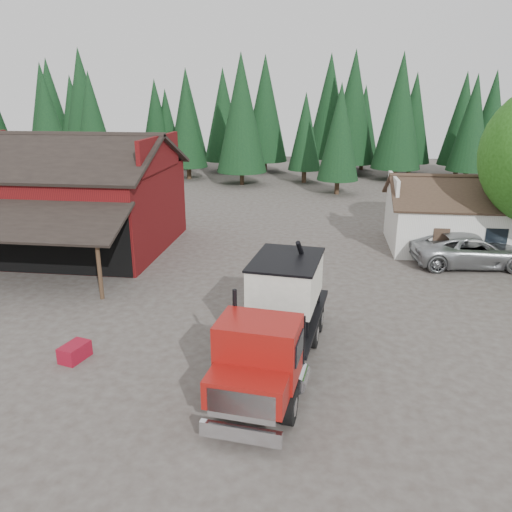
# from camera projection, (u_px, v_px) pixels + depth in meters

# --- Properties ---
(ground) EXTENTS (120.00, 120.00, 0.00)m
(ground) POSITION_uv_depth(u_px,v_px,m) (207.00, 325.00, 21.14)
(ground) COLOR #423934
(ground) RESTS_ON ground
(red_barn) EXTENTS (12.80, 13.63, 7.18)m
(red_barn) POSITION_uv_depth(u_px,v_px,m) (69.00, 206.00, 31.03)
(red_barn) COLOR #621010
(red_barn) RESTS_ON ground
(farmhouse) EXTENTS (8.60, 6.42, 4.65)m
(farmhouse) POSITION_uv_depth(u_px,v_px,m) (456.00, 222.00, 31.22)
(farmhouse) COLOR silver
(farmhouse) RESTS_ON ground
(conifer_backdrop) EXTENTS (76.00, 16.00, 16.00)m
(conifer_backdrop) POSITION_uv_depth(u_px,v_px,m) (285.00, 174.00, 60.71)
(conifer_backdrop) COLOR black
(conifer_backdrop) RESTS_ON ground
(near_pine_a) EXTENTS (4.40, 4.40, 11.40)m
(near_pine_a) POSITION_uv_depth(u_px,v_px,m) (48.00, 125.00, 48.33)
(near_pine_a) COLOR #382619
(near_pine_a) RESTS_ON ground
(near_pine_b) EXTENTS (3.96, 3.96, 10.40)m
(near_pine_b) POSITION_uv_depth(u_px,v_px,m) (340.00, 132.00, 46.82)
(near_pine_b) COLOR #382619
(near_pine_b) RESTS_ON ground
(near_pine_d) EXTENTS (5.28, 5.28, 13.40)m
(near_pine_d) POSITION_uv_depth(u_px,v_px,m) (241.00, 113.00, 51.39)
(near_pine_d) COLOR #382619
(near_pine_d) RESTS_ON ground
(feed_truck) EXTENTS (3.51, 9.42, 4.15)m
(feed_truck) POSITION_uv_depth(u_px,v_px,m) (277.00, 317.00, 17.33)
(feed_truck) COLOR black
(feed_truck) RESTS_ON ground
(silver_car) EXTENTS (6.93, 3.77, 1.84)m
(silver_car) POSITION_uv_depth(u_px,v_px,m) (471.00, 250.00, 28.14)
(silver_car) COLOR #9EA2A6
(silver_car) RESTS_ON ground
(equip_box) EXTENTS (0.96, 1.24, 0.60)m
(equip_box) POSITION_uv_depth(u_px,v_px,m) (75.00, 352.00, 18.31)
(equip_box) COLOR maroon
(equip_box) RESTS_ON ground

